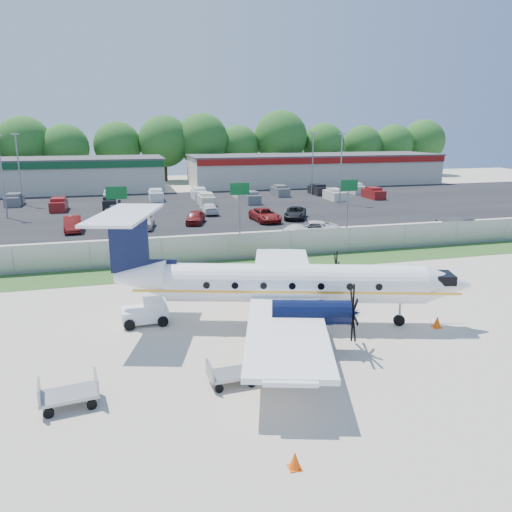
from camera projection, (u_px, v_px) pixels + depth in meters
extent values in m
plane|color=beige|center=(287.00, 329.00, 24.90)|extent=(170.00, 170.00, 0.00)
cube|color=#2D561E|center=(234.00, 267.00, 36.12)|extent=(170.00, 4.00, 0.02)
cube|color=black|center=(216.00, 245.00, 42.66)|extent=(170.00, 8.00, 0.02)
cube|color=black|center=(185.00, 208.00, 62.29)|extent=(170.00, 32.00, 0.02)
cube|color=gray|center=(229.00, 247.00, 37.74)|extent=(120.00, 0.02, 1.90)
cube|color=gray|center=(228.00, 235.00, 37.49)|extent=(120.00, 0.06, 0.06)
cube|color=gray|center=(229.00, 259.00, 37.98)|extent=(120.00, 0.06, 0.06)
cube|color=beige|center=(9.00, 177.00, 76.18)|extent=(46.00, 12.00, 5.00)
cube|color=#474749|center=(7.00, 159.00, 75.53)|extent=(46.40, 12.40, 0.24)
cube|color=beige|center=(315.00, 170.00, 88.80)|extent=(44.00, 12.00, 5.00)
cube|color=#474749|center=(315.00, 155.00, 88.14)|extent=(44.40, 12.40, 0.24)
cube|color=maroon|center=(329.00, 160.00, 82.60)|extent=(44.00, 0.20, 1.00)
cylinder|color=gray|center=(118.00, 213.00, 43.76)|extent=(0.14, 0.14, 5.00)
cube|color=#0C5923|center=(116.00, 193.00, 43.17)|extent=(1.80, 0.08, 1.10)
cylinder|color=gray|center=(240.00, 208.00, 46.53)|extent=(0.14, 0.14, 5.00)
cube|color=#0C5923|center=(240.00, 189.00, 45.94)|extent=(1.80, 0.08, 1.10)
cylinder|color=gray|center=(348.00, 203.00, 49.31)|extent=(0.14, 0.14, 5.00)
cube|color=#0C5923|center=(349.00, 185.00, 48.72)|extent=(1.80, 0.08, 1.10)
cylinder|color=gray|center=(2.00, 178.00, 54.26)|extent=(0.18, 0.18, 9.00)
cylinder|color=gray|center=(341.00, 170.00, 64.35)|extent=(0.18, 0.18, 9.00)
cube|color=gray|center=(342.00, 134.00, 63.22)|extent=(0.90, 0.35, 0.18)
cylinder|color=gray|center=(19.00, 170.00, 63.60)|extent=(0.18, 0.18, 9.00)
cube|color=gray|center=(15.00, 134.00, 62.48)|extent=(0.90, 0.35, 0.18)
cylinder|color=gray|center=(313.00, 164.00, 73.70)|extent=(0.18, 0.18, 9.00)
cube|color=gray|center=(313.00, 133.00, 72.57)|extent=(0.90, 0.35, 0.18)
cylinder|color=white|center=(295.00, 283.00, 24.99)|extent=(12.85, 5.60, 1.95)
cone|color=white|center=(447.00, 285.00, 24.76)|extent=(2.73, 2.52, 1.95)
cone|color=white|center=(141.00, 278.00, 25.18)|extent=(3.12, 2.64, 1.95)
cube|color=black|center=(443.00, 278.00, 24.68)|extent=(1.27, 1.55, 0.46)
cube|color=white|center=(284.00, 294.00, 25.15)|extent=(8.40, 18.25, 0.23)
cylinder|color=black|center=(311.00, 312.00, 22.19)|extent=(3.67, 2.10, 1.13)
cylinder|color=black|center=(303.00, 274.00, 27.96)|extent=(3.67, 2.10, 1.13)
cube|color=black|center=(129.00, 244.00, 24.76)|extent=(1.92, 0.74, 2.98)
cube|color=white|center=(125.00, 215.00, 24.39)|extent=(4.21, 6.81, 0.14)
cylinder|color=gray|center=(400.00, 313.00, 25.21)|extent=(0.12, 0.12, 1.33)
cylinder|color=black|center=(399.00, 320.00, 25.31)|extent=(0.60, 0.34, 0.58)
cylinder|color=black|center=(285.00, 343.00, 22.60)|extent=(0.75, 0.58, 0.66)
cylinder|color=black|center=(283.00, 299.00, 28.36)|extent=(0.75, 0.58, 0.66)
cube|color=white|center=(145.00, 314.00, 25.59)|extent=(2.34, 1.46, 0.64)
cube|color=white|center=(153.00, 304.00, 25.59)|extent=(1.05, 1.23, 0.46)
cube|color=black|center=(162.00, 303.00, 25.71)|extent=(0.20, 1.01, 0.37)
cylinder|color=black|center=(130.00, 325.00, 24.75)|extent=(0.56, 0.22, 0.55)
cylinder|color=black|center=(128.00, 315.00, 26.07)|extent=(0.56, 0.22, 0.55)
cylinder|color=black|center=(163.00, 321.00, 25.22)|extent=(0.56, 0.22, 0.55)
cylinder|color=black|center=(160.00, 312.00, 26.54)|extent=(0.56, 0.22, 0.55)
cube|color=gray|center=(69.00, 394.00, 17.96)|extent=(2.19, 1.48, 0.12)
cube|color=gray|center=(39.00, 392.00, 17.52)|extent=(0.24, 1.23, 0.61)
cube|color=gray|center=(97.00, 381.00, 18.24)|extent=(0.24, 1.23, 0.61)
cylinder|color=black|center=(49.00, 413.00, 17.26)|extent=(0.38, 0.17, 0.37)
cylinder|color=black|center=(48.00, 398.00, 18.26)|extent=(0.38, 0.17, 0.37)
cylinder|color=black|center=(92.00, 405.00, 17.79)|extent=(0.38, 0.17, 0.37)
cylinder|color=black|center=(89.00, 390.00, 18.80)|extent=(0.38, 0.17, 0.37)
cube|color=gray|center=(232.00, 374.00, 19.53)|extent=(1.92, 1.22, 0.11)
cube|color=gray|center=(210.00, 371.00, 19.20)|extent=(0.14, 1.12, 0.56)
cube|color=gray|center=(253.00, 364.00, 19.74)|extent=(0.14, 1.12, 0.56)
cylinder|color=black|center=(219.00, 389.00, 18.93)|extent=(0.34, 0.13, 0.33)
cylinder|color=black|center=(213.00, 376.00, 19.87)|extent=(0.34, 0.13, 0.33)
cylinder|color=black|center=(252.00, 383.00, 19.33)|extent=(0.34, 0.13, 0.33)
cylinder|color=black|center=(244.00, 371.00, 20.27)|extent=(0.34, 0.13, 0.33)
cone|color=#FF5408|center=(437.00, 322.00, 25.09)|extent=(0.40, 0.40, 0.60)
cube|color=#FF5408|center=(437.00, 327.00, 25.16)|extent=(0.42, 0.42, 0.03)
cone|color=#FF5408|center=(295.00, 460.00, 14.69)|extent=(0.37, 0.37, 0.55)
cube|color=#FF5408|center=(295.00, 468.00, 14.75)|extent=(0.39, 0.39, 0.03)
cone|color=#FF5408|center=(260.00, 260.00, 37.13)|extent=(0.33, 0.33, 0.50)
cube|color=#FF5408|center=(260.00, 263.00, 37.18)|extent=(0.35, 0.35, 0.03)
imported|color=silver|center=(311.00, 237.00, 45.96)|extent=(5.81, 3.85, 1.48)
imported|color=#595B5E|center=(464.00, 235.00, 46.73)|extent=(6.27, 3.66, 1.71)
imported|color=maroon|center=(73.00, 231.00, 48.45)|extent=(1.92, 4.64, 1.49)
imported|color=beige|center=(145.00, 228.00, 49.84)|extent=(2.50, 4.73, 1.53)
imported|color=maroon|center=(196.00, 224.00, 52.33)|extent=(2.80, 4.36, 1.38)
imported|color=maroon|center=(265.00, 222.00, 53.54)|extent=(2.70, 5.27, 1.42)
imported|color=black|center=(295.00, 219.00, 55.09)|extent=(3.92, 5.22, 1.32)
imported|color=#595B5E|center=(117.00, 218.00, 55.87)|extent=(2.86, 4.92, 1.57)
imported|color=silver|center=(209.00, 214.00, 58.25)|extent=(1.90, 4.45, 1.28)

